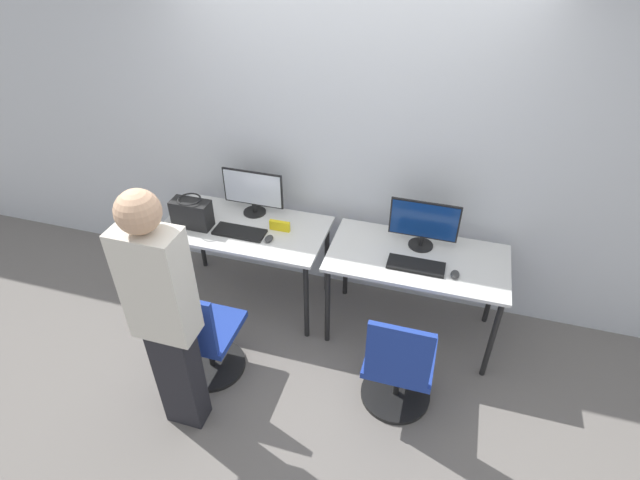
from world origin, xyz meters
TOP-DOWN VIEW (x-y plane):
  - ground_plane at (0.00, 0.00)m, footprint 20.00×20.00m
  - wall_back at (0.00, 0.79)m, footprint 12.00×0.05m
  - desk_left at (-0.67, 0.33)m, footprint 1.28×0.66m
  - monitor_left at (-0.67, 0.54)m, footprint 0.49×0.18m
  - keyboard_left at (-0.67, 0.24)m, footprint 0.40×0.16m
  - mouse_left at (-0.42, 0.22)m, footprint 0.06×0.09m
  - office_chair_left at (-0.65, -0.50)m, footprint 0.48×0.48m
  - person_left at (-0.62, -0.87)m, footprint 0.36×0.23m
  - desk_right at (0.67, 0.33)m, footprint 1.28×0.66m
  - monitor_right at (0.67, 0.47)m, footprint 0.49×0.18m
  - keyboard_right at (0.67, 0.22)m, footprint 0.40×0.16m
  - mouse_right at (0.94, 0.19)m, footprint 0.06×0.09m
  - office_chair_right at (0.68, -0.37)m, footprint 0.48×0.48m
  - handbag at (-1.05, 0.23)m, footprint 0.30×0.18m
  - placard_left at (-0.39, 0.36)m, footprint 0.16×0.03m

SIDE VIEW (x-z plane):
  - ground_plane at x=0.00m, z-range 0.00..0.00m
  - office_chair_left at x=-0.65m, z-range -0.09..0.78m
  - office_chair_right at x=0.68m, z-range -0.09..0.78m
  - desk_left at x=-0.67m, z-range 0.29..1.03m
  - desk_right at x=0.67m, z-range 0.29..1.03m
  - keyboard_left at x=-0.67m, z-range 0.74..0.76m
  - keyboard_right at x=0.67m, z-range 0.74..0.76m
  - mouse_left at x=-0.42m, z-range 0.74..0.77m
  - mouse_right at x=0.94m, z-range 0.74..0.77m
  - placard_left at x=-0.39m, z-range 0.74..0.82m
  - handbag at x=-1.05m, z-range 0.73..0.98m
  - monitor_left at x=-0.67m, z-range 0.75..1.12m
  - monitor_right at x=0.67m, z-range 0.75..1.12m
  - person_left at x=-0.62m, z-range 0.09..1.83m
  - wall_back at x=0.00m, z-range 0.00..2.80m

